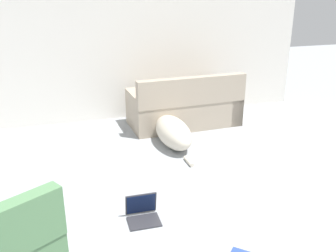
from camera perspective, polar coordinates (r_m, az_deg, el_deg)
name	(u,v)px	position (r m, az deg, el deg)	size (l,w,h in m)	color
wall_back	(87,44)	(6.06, -12.21, 12.16)	(7.30, 0.06, 2.51)	silver
couch	(185,108)	(5.94, 2.55, 2.74)	(1.73, 0.88, 0.85)	tan
dog	(172,132)	(5.23, 0.65, -0.85)	(0.43, 1.41, 0.38)	beige
cat	(39,209)	(3.88, -19.00, -11.93)	(0.21, 0.62, 0.17)	#BC7A47
laptop_open	(142,211)	(3.68, -3.95, -12.80)	(0.31, 0.28, 0.24)	#2D2D33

